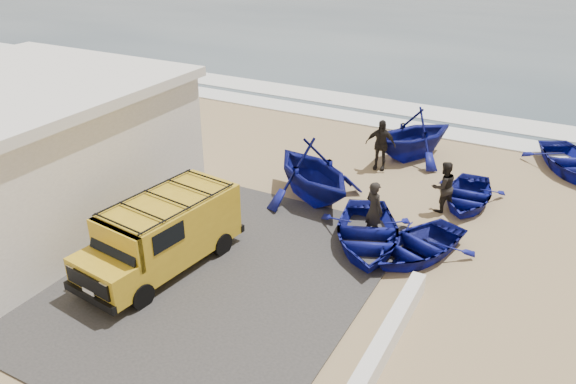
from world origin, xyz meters
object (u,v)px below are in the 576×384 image
at_px(van, 163,232).
at_px(fisherman_front, 374,210).
at_px(parapet, 378,354).
at_px(boat_mid_right, 467,195).
at_px(fisherman_back, 380,145).
at_px(boat_near_right, 417,245).
at_px(boat_far_right, 574,162).
at_px(boat_near_left, 367,233).
at_px(boat_mid_left, 313,170).
at_px(boat_far_left, 413,133).
at_px(building, 9,152).
at_px(fisherman_middle, 444,187).

distance_m(van, fisherman_front, 6.11).
relative_size(parapet, boat_mid_right, 1.87).
bearing_deg(fisherman_back, boat_mid_right, -29.98).
relative_size(boat_near_right, boat_far_right, 0.84).
bearing_deg(fisherman_front, parapet, 141.00).
xyz_separation_m(boat_near_left, boat_mid_left, (-2.73, 1.98, 0.66)).
height_order(boat_near_left, fisherman_front, fisherman_front).
xyz_separation_m(van, fisherman_back, (2.88, 9.08, -0.11)).
bearing_deg(boat_mid_left, boat_far_left, 13.50).
xyz_separation_m(building, fisherman_middle, (11.89, 6.66, -1.30)).
distance_m(boat_near_left, boat_far_left, 7.20).
distance_m(boat_far_left, boat_far_right, 6.00).
bearing_deg(boat_near_left, boat_mid_left, 122.15).
relative_size(boat_far_right, fisherman_front, 2.23).
height_order(boat_near_left, boat_far_left, boat_far_left).
bearing_deg(fisherman_back, parapet, -78.99).
distance_m(building, boat_far_left, 14.39).
height_order(parapet, boat_near_left, boat_near_left).
xyz_separation_m(fisherman_middle, fisherman_back, (-2.96, 2.26, 0.11)).
height_order(building, fisherman_back, building).
height_order(fisherman_middle, fisherman_back, fisherman_back).
distance_m(boat_mid_right, fisherman_middle, 1.20).
relative_size(parapet, boat_near_right, 1.78).
height_order(building, fisherman_middle, building).
bearing_deg(boat_near_left, boat_far_right, 37.92).
bearing_deg(boat_far_right, fisherman_back, 176.84).
distance_m(parapet, van, 6.55).
xyz_separation_m(boat_near_right, fisherman_back, (-3.05, 5.32, 0.63)).
relative_size(van, fisherman_back, 2.51).
xyz_separation_m(boat_mid_right, fisherman_front, (-2.04, -3.49, 0.57)).
height_order(parapet, boat_near_right, boat_near_right).
xyz_separation_m(boat_near_left, boat_far_left, (-0.83, 7.13, 0.61)).
relative_size(parapet, van, 1.22).
relative_size(van, boat_far_left, 1.27).
height_order(building, fisherman_front, building).
relative_size(boat_mid_left, fisherman_middle, 2.34).
bearing_deg(van, fisherman_back, 79.58).
height_order(van, boat_near_right, van).
relative_size(building, van, 1.92).
xyz_separation_m(boat_near_left, fisherman_front, (-0.02, 0.57, 0.50)).
distance_m(parapet, fisherman_back, 10.57).
xyz_separation_m(van, boat_near_left, (4.46, 3.62, -0.68)).
height_order(boat_mid_right, fisherman_back, fisherman_back).
relative_size(boat_mid_right, fisherman_front, 1.77).
xyz_separation_m(boat_far_left, boat_far_right, (5.80, 1.43, -0.60)).
distance_m(van, fisherman_back, 9.52).
distance_m(parapet, boat_mid_left, 8.02).
distance_m(boat_far_left, fisherman_middle, 4.51).
xyz_separation_m(building, fisherman_back, (8.93, 8.92, -1.19)).
xyz_separation_m(fisherman_front, fisherman_middle, (1.40, 2.62, -0.04)).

